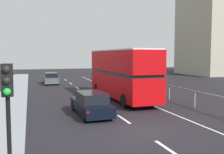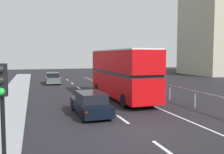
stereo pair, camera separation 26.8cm
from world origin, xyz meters
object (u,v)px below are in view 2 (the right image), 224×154
(hatchback_car_near, at_px, (90,104))
(sedan_car_ahead, at_px, (53,78))
(double_decker_bus_red, at_px, (122,73))
(traffic_signal_pole, at_px, (2,94))

(hatchback_car_near, xyz_separation_m, sedan_car_ahead, (-0.97, 18.63, 0.01))
(hatchback_car_near, bearing_deg, double_decker_bus_red, 50.30)
(double_decker_bus_red, xyz_separation_m, sedan_car_ahead, (-4.70, 13.84, -1.53))
(double_decker_bus_red, bearing_deg, hatchback_car_near, -129.66)
(traffic_signal_pole, bearing_deg, sedan_car_ahead, 83.13)
(hatchback_car_near, distance_m, sedan_car_ahead, 18.65)
(traffic_signal_pole, distance_m, sedan_car_ahead, 26.77)
(hatchback_car_near, relative_size, traffic_signal_pole, 1.39)
(sedan_car_ahead, bearing_deg, hatchback_car_near, -85.93)
(double_decker_bus_red, distance_m, sedan_car_ahead, 14.70)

